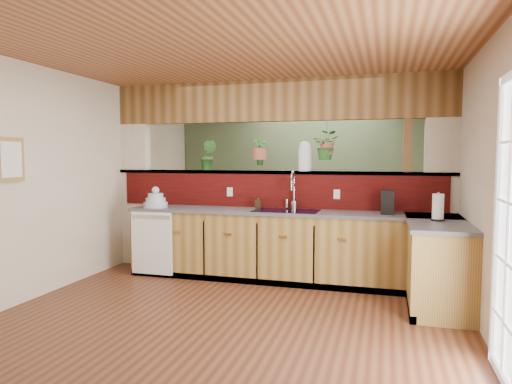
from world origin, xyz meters
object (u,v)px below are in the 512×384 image
(faucet, at_px, (293,189))
(soap_dispenser, at_px, (258,202))
(paper_towel, at_px, (438,208))
(glass_jar, at_px, (305,156))
(shelving_console, at_px, (267,217))
(coffee_maker, at_px, (387,203))
(dish_stack, at_px, (156,201))

(faucet, xyz_separation_m, soap_dispenser, (-0.47, 0.01, -0.18))
(soap_dispenser, bearing_deg, paper_towel, -15.50)
(glass_jar, distance_m, shelving_console, 2.41)
(coffee_maker, relative_size, glass_jar, 0.71)
(dish_stack, relative_size, paper_towel, 1.05)
(soap_dispenser, distance_m, glass_jar, 0.86)
(faucet, xyz_separation_m, dish_stack, (-1.82, -0.27, -0.18))
(faucet, distance_m, shelving_console, 2.40)
(dish_stack, distance_m, glass_jar, 2.08)
(dish_stack, xyz_separation_m, soap_dispenser, (1.35, 0.28, -0.00))
(coffee_maker, distance_m, paper_towel, 0.70)
(coffee_maker, bearing_deg, paper_towel, -43.27)
(paper_towel, bearing_deg, faucet, 160.66)
(dish_stack, bearing_deg, shelving_console, 68.81)
(glass_jar, height_order, shelving_console, glass_jar)
(glass_jar, relative_size, shelving_console, 0.30)
(soap_dispenser, bearing_deg, dish_stack, -168.49)
(dish_stack, xyz_separation_m, coffee_maker, (2.99, 0.15, 0.04))
(shelving_console, bearing_deg, faucet, -44.77)
(faucet, xyz_separation_m, glass_jar, (0.11, 0.22, 0.42))
(coffee_maker, xyz_separation_m, shelving_console, (-2.06, 2.24, -0.53))
(paper_towel, height_order, glass_jar, glass_jar)
(soap_dispenser, height_order, glass_jar, glass_jar)
(faucet, height_order, soap_dispenser, faucet)
(paper_towel, xyz_separation_m, glass_jar, (-1.58, 0.81, 0.55))
(faucet, height_order, glass_jar, glass_jar)
(coffee_maker, relative_size, shelving_console, 0.21)
(soap_dispenser, height_order, shelving_console, soap_dispenser)
(coffee_maker, relative_size, paper_towel, 0.91)
(paper_towel, bearing_deg, dish_stack, 174.74)
(paper_towel, bearing_deg, shelving_console, 133.55)
(faucet, xyz_separation_m, coffee_maker, (1.17, -0.12, -0.14))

